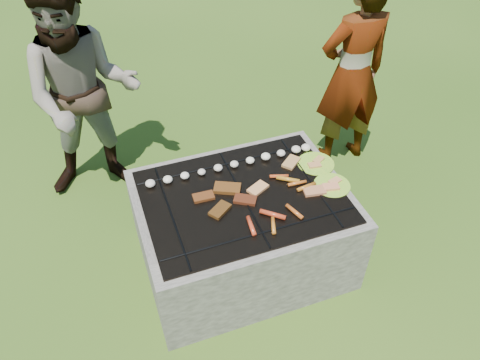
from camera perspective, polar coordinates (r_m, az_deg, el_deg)
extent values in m
plane|color=#264812|center=(3.32, 0.30, -9.56)|extent=(60.00, 60.00, 0.00)
cube|color=#A59B92|center=(3.36, -2.10, -1.19)|extent=(1.30, 0.18, 0.60)
cube|color=#A39C90|center=(2.85, 3.23, -11.88)|extent=(1.30, 0.18, 0.60)
cube|color=gray|center=(3.01, -9.87, -8.73)|extent=(0.18, 0.64, 0.60)
cube|color=gray|center=(3.26, 9.60, -3.52)|extent=(0.18, 0.64, 0.60)
cube|color=black|center=(3.13, 0.31, -6.83)|extent=(0.94, 0.64, 0.48)
sphere|color=#FF5914|center=(2.97, 0.33, -4.05)|extent=(0.10, 0.10, 0.10)
cube|color=black|center=(2.87, 0.34, -2.02)|extent=(1.20, 0.90, 0.01)
cylinder|color=black|center=(2.78, -8.41, -4.11)|extent=(0.01, 0.88, 0.01)
cylinder|color=black|center=(2.86, 0.34, -1.94)|extent=(0.01, 0.88, 0.01)
cylinder|color=black|center=(3.01, 8.41, 0.12)|extent=(0.01, 0.88, 0.01)
cylinder|color=black|center=(2.66, 2.74, -6.45)|extent=(1.18, 0.01, 0.01)
cylinder|color=black|center=(3.09, -1.71, 1.95)|extent=(1.18, 0.01, 0.01)
ellipsoid|color=#EFE1CA|center=(2.97, -10.88, -0.41)|extent=(0.06, 0.06, 0.04)
ellipsoid|color=white|center=(2.98, -8.80, 0.07)|extent=(0.06, 0.06, 0.04)
ellipsoid|color=white|center=(2.99, -6.74, 0.54)|extent=(0.06, 0.06, 0.04)
ellipsoid|color=beige|center=(3.01, -4.70, 0.99)|extent=(0.05, 0.05, 0.04)
ellipsoid|color=beige|center=(3.03, -2.68, 1.50)|extent=(0.06, 0.06, 0.04)
ellipsoid|color=beige|center=(3.06, -0.70, 1.95)|extent=(0.06, 0.06, 0.04)
ellipsoid|color=white|center=(3.09, 1.25, 2.41)|extent=(0.06, 0.06, 0.04)
ellipsoid|color=white|center=(3.12, 3.16, 2.88)|extent=(0.06, 0.06, 0.04)
ellipsoid|color=beige|center=(3.16, 5.03, 3.29)|extent=(0.06, 0.06, 0.04)
ellipsoid|color=beige|center=(3.19, 6.85, 3.73)|extent=(0.06, 0.06, 0.04)
ellipsoid|color=beige|center=(3.22, 8.04, 3.95)|extent=(0.06, 0.06, 0.04)
cube|color=#94451A|center=(2.85, -4.47, -2.04)|extent=(0.13, 0.08, 0.02)
cube|color=#96521B|center=(2.90, -1.56, -1.00)|extent=(0.19, 0.16, 0.02)
cube|color=brown|center=(2.77, -2.45, -3.64)|extent=(0.16, 0.14, 0.02)
cube|color=maroon|center=(2.83, 0.64, -2.40)|extent=(0.15, 0.14, 0.02)
cylinder|color=orange|center=(2.99, 4.78, 0.47)|extent=(0.12, 0.06, 0.02)
cylinder|color=orange|center=(2.97, 5.87, 0.08)|extent=(0.14, 0.11, 0.03)
cylinder|color=orange|center=(2.95, 6.97, -0.39)|extent=(0.12, 0.03, 0.02)
cylinder|color=#C57320|center=(2.93, 8.09, -0.81)|extent=(0.13, 0.04, 0.02)
cylinder|color=#E44D25|center=(2.74, 4.02, -4.20)|extent=(0.14, 0.13, 0.03)
cylinder|color=#BD6E1F|center=(2.77, 6.66, -3.83)|extent=(0.07, 0.14, 0.03)
cylinder|color=#F35228|center=(2.67, 1.38, -5.61)|extent=(0.04, 0.14, 0.03)
cylinder|color=orange|center=(2.68, 4.09, -5.57)|extent=(0.06, 0.12, 0.02)
cube|color=#E9B977|center=(2.90, 2.20, -1.02)|extent=(0.15, 0.13, 0.02)
cube|color=tan|center=(2.92, 9.07, -1.30)|extent=(0.15, 0.10, 0.02)
cube|color=tan|center=(3.11, 6.26, 2.18)|extent=(0.15, 0.14, 0.02)
cylinder|color=#E9FF3C|center=(3.13, 9.21, 1.93)|extent=(0.32, 0.32, 0.02)
cube|color=tan|center=(3.10, 9.08, 1.81)|extent=(0.09, 0.06, 0.01)
cube|color=tan|center=(3.15, 9.56, 2.45)|extent=(0.09, 0.08, 0.01)
cylinder|color=#CEDF35|center=(2.99, 11.14, -0.69)|extent=(0.28, 0.28, 0.01)
cube|color=#E7B176|center=(2.96, 11.02, -0.81)|extent=(0.11, 0.08, 0.02)
cube|color=#EEBF7A|center=(3.01, 11.49, -0.12)|extent=(0.09, 0.07, 0.01)
imported|color=gray|center=(3.79, 13.52, 12.45)|extent=(0.59, 0.39, 1.60)
imported|color=gray|center=(3.52, -18.49, 9.75)|extent=(0.89, 0.74, 1.67)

